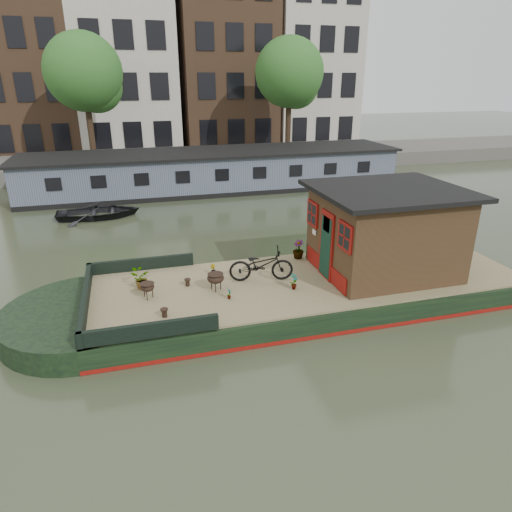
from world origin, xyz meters
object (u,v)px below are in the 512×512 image
object	(u,v)px
bicycle	(261,265)
dinghy	(98,209)
potted_plant_a	(294,281)
brazier_front	(216,282)
cabin	(385,230)
brazier_rear	(148,291)

from	to	relation	value
bicycle	dinghy	distance (m)	10.89
bicycle	potted_plant_a	distance (m)	1.06
bicycle	dinghy	xyz separation A→B (m)	(-4.69, 9.80, -0.74)
brazier_front	dinghy	bearing A→B (deg)	108.45
cabin	dinghy	world-z (taller)	cabin
cabin	brazier_front	distance (m)	4.97
cabin	dinghy	bearing A→B (deg)	129.23
brazier_rear	dinghy	xyz separation A→B (m)	(-1.62, 10.07, -0.49)
bicycle	brazier_rear	xyz separation A→B (m)	(-3.07, -0.27, -0.25)
bicycle	brazier_rear	bearing A→B (deg)	105.82
brazier_front	potted_plant_a	bearing A→B (deg)	-14.15
cabin	potted_plant_a	distance (m)	3.08
cabin	potted_plant_a	size ratio (longest dim) A/B	8.98
brazier_rear	dinghy	size ratio (longest dim) A/B	0.12
cabin	brazier_rear	world-z (taller)	cabin
brazier_front	brazier_rear	world-z (taller)	brazier_front
bicycle	brazier_rear	distance (m)	3.09
bicycle	potted_plant_a	size ratio (longest dim) A/B	3.93
brazier_front	dinghy	xyz separation A→B (m)	(-3.36, 10.08, -0.52)
potted_plant_a	dinghy	xyz separation A→B (m)	(-5.36, 10.58, -0.50)
potted_plant_a	dinghy	world-z (taller)	potted_plant_a
brazier_front	brazier_rear	bearing A→B (deg)	179.65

